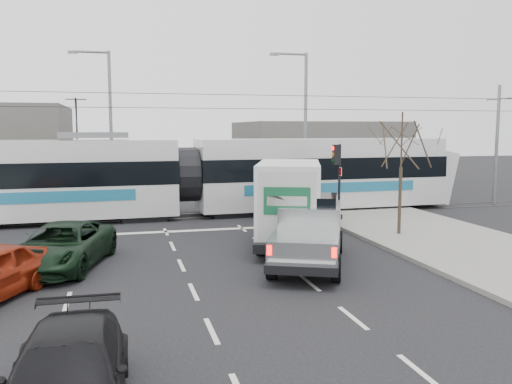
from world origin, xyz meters
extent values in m
plane|color=black|center=(0.00, 0.00, 0.00)|extent=(120.00, 120.00, 0.00)
cube|color=gray|center=(9.00, 0.00, 0.07)|extent=(6.00, 60.00, 0.15)
cube|color=#33302D|center=(0.00, 10.00, 0.01)|extent=(60.00, 1.60, 0.03)
cube|color=#68635E|center=(12.00, 24.00, 2.50)|extent=(12.00, 10.00, 5.00)
cylinder|color=#47382B|center=(7.60, 2.50, 1.52)|extent=(0.14, 0.14, 2.75)
cylinder|color=#47382B|center=(7.60, 2.50, 4.03)|extent=(0.07, 0.07, 2.25)
cylinder|color=black|center=(6.60, 6.50, 1.95)|extent=(0.12, 0.12, 3.60)
cube|color=black|center=(6.40, 6.50, 3.25)|extent=(0.28, 0.28, 0.95)
cylinder|color=#FF0C07|center=(6.25, 6.50, 3.55)|extent=(0.06, 0.20, 0.20)
cylinder|color=orange|center=(6.25, 6.50, 3.25)|extent=(0.06, 0.20, 0.20)
cylinder|color=#05330C|center=(6.25, 6.50, 2.95)|extent=(0.06, 0.20, 0.20)
cube|color=white|center=(6.58, 6.35, 2.45)|extent=(0.02, 0.30, 0.40)
cylinder|color=slate|center=(7.50, 14.00, 4.50)|extent=(0.20, 0.20, 9.00)
cylinder|color=slate|center=(6.50, 14.00, 8.90)|extent=(2.00, 0.14, 0.14)
cube|color=slate|center=(5.50, 14.00, 8.85)|extent=(0.55, 0.25, 0.14)
cylinder|color=slate|center=(-4.00, 16.00, 4.50)|extent=(0.20, 0.20, 9.00)
cylinder|color=slate|center=(-5.00, 16.00, 8.90)|extent=(2.00, 0.14, 0.14)
cube|color=slate|center=(-6.00, 16.00, 8.85)|extent=(0.55, 0.25, 0.14)
cylinder|color=black|center=(0.00, 10.00, 5.50)|extent=(60.00, 0.03, 0.03)
cylinder|color=black|center=(0.00, 10.00, 6.20)|extent=(60.00, 0.03, 0.03)
cylinder|color=slate|center=(18.00, 10.00, 3.50)|extent=(0.20, 0.20, 7.00)
cube|color=silver|center=(-7.73, 9.66, 1.10)|extent=(13.81, 3.42, 1.66)
cube|color=black|center=(-7.73, 9.66, 2.38)|extent=(13.88, 3.45, 1.13)
cube|color=silver|center=(-7.73, 9.66, 3.40)|extent=(13.81, 3.30, 1.06)
cube|color=#1C698E|center=(-7.67, 8.21, 1.40)|extent=(9.59, 0.40, 0.53)
cube|color=silver|center=(7.16, 10.26, 1.10)|extent=(13.81, 3.42, 1.66)
cube|color=black|center=(7.16, 10.26, 2.38)|extent=(13.88, 3.45, 1.13)
cube|color=silver|center=(7.16, 10.26, 3.40)|extent=(13.81, 3.30, 1.06)
cube|color=#1C698E|center=(7.22, 8.81, 1.40)|extent=(9.59, 0.40, 0.53)
cylinder|color=black|center=(-0.29, 9.96, 2.16)|extent=(1.17, 2.80, 2.76)
cube|color=slate|center=(-4.75, 9.78, 4.17)|extent=(3.26, 1.85, 0.27)
cube|color=black|center=(-2.52, 9.87, 0.19)|extent=(2.22, 2.53, 0.38)
cube|color=black|center=(1.95, 10.05, 0.19)|extent=(2.22, 2.53, 0.38)
cube|color=black|center=(10.88, 10.41, 0.19)|extent=(2.22, 2.53, 0.38)
cube|color=black|center=(2.38, -0.96, 0.57)|extent=(4.29, 6.28, 0.26)
cube|color=#A6AAAB|center=(2.81, 0.02, 1.28)|extent=(2.85, 3.10, 1.18)
cube|color=black|center=(2.85, 0.12, 1.90)|extent=(2.32, 2.34, 0.57)
cube|color=#A6AAAB|center=(3.39, 1.33, 1.05)|extent=(2.22, 1.77, 0.57)
cube|color=#A6AAAB|center=(1.85, -2.16, 0.98)|extent=(2.93, 3.27, 0.67)
cube|color=silver|center=(1.22, -3.57, 0.70)|extent=(1.80, 0.93, 0.18)
cube|color=#FF0C07|center=(0.44, -3.10, 1.08)|extent=(0.16, 0.13, 0.29)
cube|color=#FF0C07|center=(2.10, -3.83, 1.08)|extent=(0.16, 0.13, 0.29)
cylinder|color=black|center=(2.28, 1.17, 0.41)|extent=(0.60, 0.87, 0.82)
cylinder|color=black|center=(4.01, 0.41, 0.41)|extent=(0.60, 0.87, 0.82)
cylinder|color=black|center=(0.74, -2.32, 0.41)|extent=(0.60, 0.87, 0.82)
cylinder|color=black|center=(2.47, -3.08, 0.41)|extent=(0.60, 0.87, 0.82)
cube|color=black|center=(2.72, 2.21, 0.51)|extent=(4.22, 6.83, 0.32)
cube|color=white|center=(3.53, 4.54, 1.29)|extent=(2.50, 2.16, 1.48)
cube|color=black|center=(3.57, 4.66, 1.85)|extent=(2.06, 1.57, 0.55)
cube|color=silver|center=(2.51, 1.60, 1.87)|extent=(3.54, 4.88, 2.72)
cube|color=silver|center=(1.79, -0.45, 1.87)|extent=(1.86, 0.69, 2.40)
cube|color=#125230|center=(1.77, -0.50, 2.09)|extent=(1.47, 0.53, 0.93)
cube|color=black|center=(1.72, -0.65, 0.42)|extent=(1.96, 0.87, 0.17)
cylinder|color=black|center=(2.48, 4.49, 0.42)|extent=(0.54, 0.88, 0.83)
cylinder|color=black|center=(4.32, 3.85, 0.42)|extent=(0.54, 0.88, 0.83)
cylinder|color=black|center=(1.20, 0.83, 0.46)|extent=(0.57, 0.96, 0.92)
cylinder|color=black|center=(3.04, 0.18, 0.46)|extent=(0.57, 0.96, 0.92)
cube|color=black|center=(4.54, 6.88, 0.52)|extent=(3.16, 5.00, 0.23)
cube|color=black|center=(4.27, 7.68, 1.17)|extent=(2.25, 2.42, 1.08)
cube|color=black|center=(4.24, 7.77, 1.74)|extent=(1.85, 1.81, 0.52)
cube|color=black|center=(3.90, 8.75, 0.96)|extent=(1.83, 1.33, 0.52)
cube|color=black|center=(4.88, 5.91, 0.89)|extent=(2.29, 2.55, 0.61)
cube|color=silver|center=(5.27, 4.75, 0.64)|extent=(1.57, 0.68, 0.17)
cube|color=#590505|center=(4.52, 4.59, 0.99)|extent=(0.15, 0.11, 0.26)
cube|color=#590505|center=(5.96, 5.09, 0.99)|extent=(0.15, 0.11, 0.26)
cylinder|color=black|center=(3.30, 8.05, 0.38)|extent=(0.49, 0.80, 0.75)
cylinder|color=black|center=(4.81, 8.56, 0.38)|extent=(0.49, 0.80, 0.75)
cylinder|color=black|center=(4.27, 5.20, 0.38)|extent=(0.49, 0.80, 0.75)
cylinder|color=black|center=(5.78, 5.72, 0.38)|extent=(0.49, 0.80, 0.75)
imported|color=black|center=(-5.45, 0.64, 0.72)|extent=(3.61, 5.59, 1.43)
imported|color=black|center=(-4.46, -9.02, 0.66)|extent=(1.95, 4.59, 1.32)
camera|label=1|loc=(-3.59, -17.48, 4.48)|focal=38.00mm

